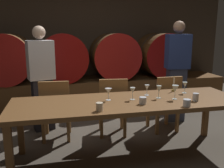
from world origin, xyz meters
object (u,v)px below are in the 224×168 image
Objects in this scene: wine_barrel_center_right at (113,56)px; wine_glass_left at (133,91)px; wine_glass_right at (175,89)px; dining_table at (129,105)px; cup_center_left at (143,101)px; candle_center at (174,87)px; wine_glass_center_right at (159,90)px; guest_left at (42,79)px; wine_glass_far_left at (108,92)px; chair_right at (165,101)px; wine_glass_center_left at (147,88)px; cup_far_right at (196,97)px; guest_right at (177,71)px; wine_barrel_far_left at (9,58)px; cup_far_left at (99,107)px; wine_barrel_far_right at (160,55)px; wine_barrel_center_left at (63,57)px; wine_glass_far_right at (185,85)px; chair_center at (113,104)px; chair_left at (56,107)px; cup_center_right at (187,103)px.

wine_barrel_center_right reaches higher than wine_glass_left.
wine_glass_right is at bearing -85.47° from wine_barrel_center_right.
cup_center_left reaches higher than dining_table.
wine_barrel_center_right reaches higher than candle_center.
wine_glass_center_right is 0.19m from wine_glass_right.
guest_left is 11.08× the size of wine_glass_far_left.
chair_right is 1.11m from cup_center_left.
wine_glass_center_right reaches higher than wine_glass_center_left.
wine_glass_right reaches higher than cup_far_right.
wine_glass_far_left is (-1.39, -1.02, -0.03)m from guest_right.
wine_glass_far_left is at bearing -57.39° from wine_barrel_far_left.
candle_center is 0.50m from cup_far_right.
cup_far_left is at bearing 48.14° from guest_right.
guest_right reaches higher than dining_table.
wine_barrel_center_right is (2.09, 0.00, 0.00)m from wine_barrel_far_left.
guest_right reaches higher than wine_barrel_far_left.
wine_glass_right is at bearing -109.26° from wine_barrel_far_right.
wine_barrel_center_left is at bearing -29.09° from guest_right.
wine_glass_far_right is (2.55, -2.22, -0.18)m from wine_barrel_far_left.
cup_center_left is (-0.67, -0.84, 0.28)m from chair_right.
wine_barrel_center_left is 2.53m from dining_table.
chair_center reaches higher than wine_glass_center_left.
wine_glass_center_left is (-0.49, -0.48, 0.34)m from chair_right.
guest_left is at bearing -106.02° from wine_barrel_center_left.
candle_center is at bearing 138.55° from guest_left.
wine_barrel_far_left reaches higher than chair_left.
candle_center is at bearing 67.28° from guest_right.
wine_glass_right is (2.29, -2.47, -0.16)m from wine_barrel_far_left.
guest_right is 1.33m from cup_far_right.
wine_glass_far_left is at bearing -104.31° from wine_barrel_center_right.
chair_left is (-0.86, 0.70, -0.18)m from dining_table.
wine_barrel_center_right is at bearing 180.00° from wine_barrel_far_right.
cup_far_left is (-0.40, -0.31, 0.11)m from dining_table.
wine_glass_center_left is (1.35, -0.97, 0.01)m from guest_left.
cup_center_right is at bearing -86.08° from wine_barrel_center_right.
chair_right is 0.47m from candle_center.
cup_far_left is (-0.17, -0.38, -0.06)m from wine_glass_far_left.
wine_barrel_far_right is 10.72× the size of cup_far_left.
chair_center reaches higher than dining_table.
chair_left is 0.52× the size of guest_right.
candle_center is 0.78m from cup_center_left.
wine_glass_center_left is (-0.86, -0.90, -0.04)m from guest_right.
guest_right is at bearing 69.43° from wine_glass_far_right.
chair_right is at bearing 77.53° from cup_center_right.
dining_table is (1.73, -2.41, -0.35)m from wine_barrel_far_left.
wine_glass_far_right is (0.09, -0.13, 0.05)m from candle_center.
wine_barrel_far_left reaches higher than chair_right.
chair_center is at bearing 93.61° from dining_table.
wine_barrel_far_right is at bearing -113.60° from chair_right.
candle_center is (-0.05, -0.35, 0.30)m from chair_right.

